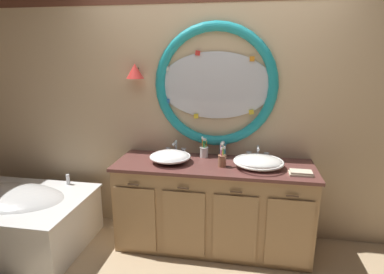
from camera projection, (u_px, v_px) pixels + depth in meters
The scene contains 12 objects.
ground_plane at pixel (202, 259), 2.87m from camera, with size 14.00×14.00×0.00m, color tan.
back_wall_assembly at pixel (212, 106), 3.09m from camera, with size 6.40×0.26×2.60m.
vanity_counter at pixel (213, 205), 3.00m from camera, with size 1.83×0.62×0.84m.
bathtub at pixel (10, 216), 3.04m from camera, with size 1.49×0.93×0.61m.
sink_basin_left at pixel (170, 157), 2.92m from camera, with size 0.38×0.38×0.11m.
sink_basin_right at pixel (258, 162), 2.79m from camera, with size 0.45×0.45×0.10m.
faucet_set_left at pixel (176, 149), 3.14m from camera, with size 0.21×0.13×0.15m.
faucet_set_right at pixel (258, 154), 3.01m from camera, with size 0.22×0.13×0.14m.
toothbrush_holder_left at pixel (204, 151), 3.07m from camera, with size 0.09×0.09×0.21m.
toothbrush_holder_right at pixel (222, 160), 2.81m from camera, with size 0.08×0.08×0.22m.
soap_dispenser at pixel (223, 150), 3.04m from camera, with size 0.06×0.07×0.17m.
folded_hand_towel at pixel (301, 173), 2.62m from camera, with size 0.19×0.12×0.04m.
Camera 1 is at (0.34, -2.47, 1.83)m, focal length 29.30 mm.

